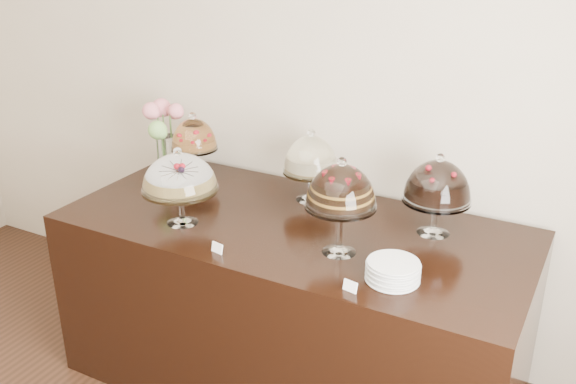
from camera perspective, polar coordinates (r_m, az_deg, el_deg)
The scene contains 11 objects.
wall_back at distance 3.44m, azimuth -0.36°, elevation 11.03°, with size 5.00×0.04×3.00m, color #C1B49C.
display_counter at distance 3.24m, azimuth 0.43°, elevation -10.01°, with size 2.20×1.00×0.90m, color black.
cake_stand_sugar_sponge at distance 2.97m, azimuth -9.64°, elevation 1.45°, with size 0.36×0.36×0.37m.
cake_stand_choco_layer at distance 2.65m, azimuth 4.74°, elevation 0.19°, with size 0.30×0.30×0.43m.
cake_stand_cheesecake at distance 3.19m, azimuth 2.05°, elevation 3.07°, with size 0.28×0.28×0.37m.
cake_stand_dark_choco at distance 2.91m, azimuth 13.16°, elevation 0.65°, with size 0.31×0.31×0.38m.
cake_stand_fruit_tart at distance 3.52m, azimuth -8.36°, elevation 4.83°, with size 0.26×0.26×0.37m.
flower_vase at distance 3.64m, azimuth -10.97°, elevation 5.55°, with size 0.23×0.28×0.40m.
plate_stack at distance 2.57m, azimuth 9.31°, elevation -6.97°, with size 0.21×0.21×0.08m.
price_card_left at distance 2.77m, azimuth -6.32°, elevation -4.96°, with size 0.06×0.01×0.04m, color white.
price_card_right at distance 2.49m, azimuth 5.55°, elevation -8.33°, with size 0.06×0.01×0.04m, color white.
Camera 1 is at (1.61, 0.05, 2.22)m, focal length 40.00 mm.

